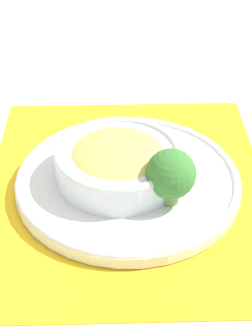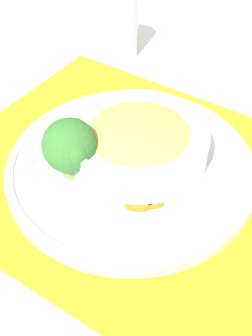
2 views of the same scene
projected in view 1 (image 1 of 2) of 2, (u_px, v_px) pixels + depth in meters
ground_plane at (128, 189)px, 0.80m from camera, size 4.00×4.00×0.00m
placemat at (128, 188)px, 0.80m from camera, size 0.51×0.45×0.00m
plate at (128, 180)px, 0.79m from camera, size 0.32×0.32×0.02m
bowl at (118, 162)px, 0.77m from camera, size 0.17×0.17×0.06m
broccoli_floret at (171, 174)px, 0.72m from camera, size 0.07×0.07×0.08m
carrot_slice_near at (156, 159)px, 0.82m from camera, size 0.05×0.05×0.01m
carrot_slice_middle at (148, 156)px, 0.82m from camera, size 0.05×0.05×0.01m
carrot_slice_far at (139, 153)px, 0.83m from camera, size 0.05×0.05×0.01m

